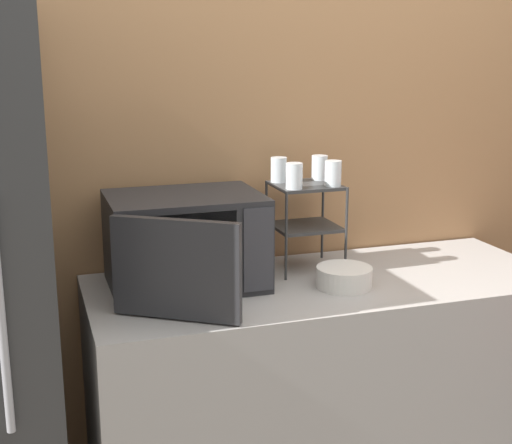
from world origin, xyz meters
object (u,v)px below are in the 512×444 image
at_px(dish_rack, 306,208).
at_px(glass_front_right, 333,173).
at_px(microwave, 185,242).
at_px(bowl, 344,277).
at_px(glass_front_left, 294,176).
at_px(glass_back_left, 279,170).
at_px(glass_back_right, 320,168).

distance_m(dish_rack, glass_front_right, 0.17).
distance_m(microwave, glass_front_right, 0.59).
bearing_deg(dish_rack, bowl, -78.47).
bearing_deg(glass_front_left, glass_front_right, 2.35).
height_order(glass_front_right, bowl, glass_front_right).
xyz_separation_m(glass_front_left, bowl, (0.13, -0.17, -0.34)).
bearing_deg(glass_back_left, dish_rack, -40.06).
distance_m(dish_rack, glass_front_left, 0.17).
distance_m(glass_back_left, bowl, 0.48).
bearing_deg(bowl, glass_front_right, 81.07).
xyz_separation_m(microwave, bowl, (0.53, -0.17, -0.13)).
bearing_deg(glass_back_right, microwave, -166.20).
distance_m(glass_front_right, bowl, 0.38).
xyz_separation_m(dish_rack, bowl, (0.05, -0.24, -0.20)).
bearing_deg(glass_front_left, microwave, 179.62).
relative_size(glass_back_right, glass_front_right, 1.00).
relative_size(dish_rack, glass_front_left, 3.51).
bearing_deg(glass_front_right, glass_back_right, 88.45).
distance_m(microwave, glass_back_right, 0.61).
bearing_deg(glass_back_left, microwave, -160.40).
relative_size(microwave, dish_rack, 1.95).
bearing_deg(glass_front_left, glass_back_left, 92.58).
relative_size(glass_back_right, glass_back_left, 1.00).
xyz_separation_m(glass_front_left, glass_front_right, (0.15, 0.01, 0.00)).
height_order(glass_back_left, bowl, glass_back_left).
height_order(dish_rack, bowl, dish_rack).
height_order(microwave, bowl, microwave).
relative_size(glass_front_right, glass_back_left, 1.00).
xyz_separation_m(microwave, glass_front_right, (0.55, 0.00, 0.21)).
bearing_deg(bowl, glass_back_right, 84.22).
relative_size(dish_rack, glass_back_right, 3.51).
relative_size(dish_rack, glass_front_right, 3.51).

